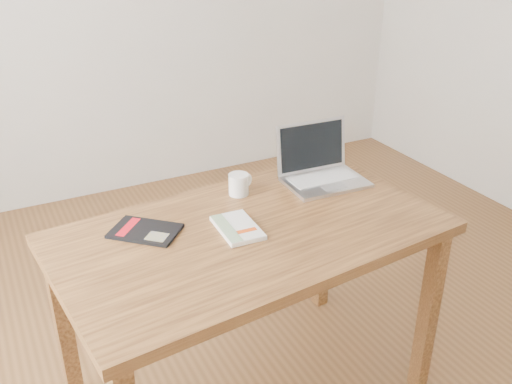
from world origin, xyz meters
name	(u,v)px	position (x,y,z in m)	size (l,w,h in m)	color
room	(271,40)	(-0.07, 0.00, 1.36)	(4.04, 4.04, 2.70)	brown
desk	(251,251)	(-0.18, -0.08, 0.66)	(1.37, 0.87, 0.75)	brown
white_guidebook	(237,228)	(-0.23, -0.06, 0.76)	(0.13, 0.21, 0.02)	silver
black_guidebook	(145,231)	(-0.51, 0.06, 0.76)	(0.26, 0.26, 0.01)	black
laptop	(320,169)	(0.24, 0.15, 0.80)	(0.32, 0.26, 0.22)	silver
coffee_mug	(239,184)	(-0.10, 0.18, 0.79)	(0.11, 0.08, 0.08)	white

